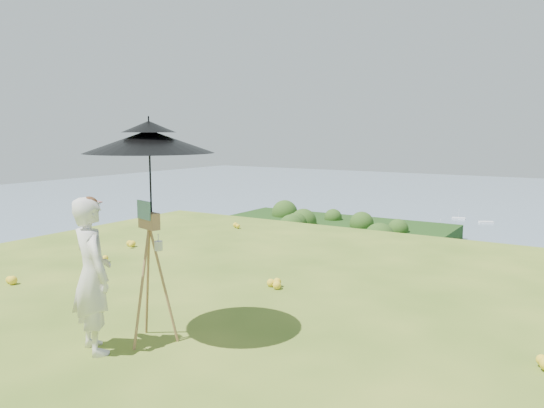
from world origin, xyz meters
The scene contains 9 objects.
ground centered at (0.00, 0.00, 0.00)m, with size 14.00×14.00×0.00m, color #466B1E.
peninsula centered at (-75.00, 155.00, -29.00)m, with size 90.00×60.00×12.00m, color black, non-canonical shape.
slope_trees centered at (0.00, 35.00, -15.00)m, with size 110.00×50.00×6.00m, color #254815, non-canonical shape.
moored_boats centered at (-12.50, 161.00, -33.65)m, with size 140.00×140.00×0.70m, color white, non-canonical shape.
wildflowers centered at (0.00, 0.25, 0.06)m, with size 10.00×10.50×0.12m, color yellow, non-canonical shape.
painter centered at (-0.85, -1.21, 0.83)m, with size 0.60×0.40×1.66m, color white.
field_easel centered at (-0.52, -0.70, 0.79)m, with size 0.60×0.60×1.58m, color olive, non-canonical shape.
sun_umbrella centered at (-0.51, -0.67, 1.89)m, with size 1.39×1.39×1.18m, color black, non-canonical shape.
painter_cap centered at (-0.85, -1.21, 1.61)m, with size 0.19×0.23×0.10m, color #CD7076, non-canonical shape.
Camera 1 is at (3.61, -4.79, 2.32)m, focal length 35.00 mm.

